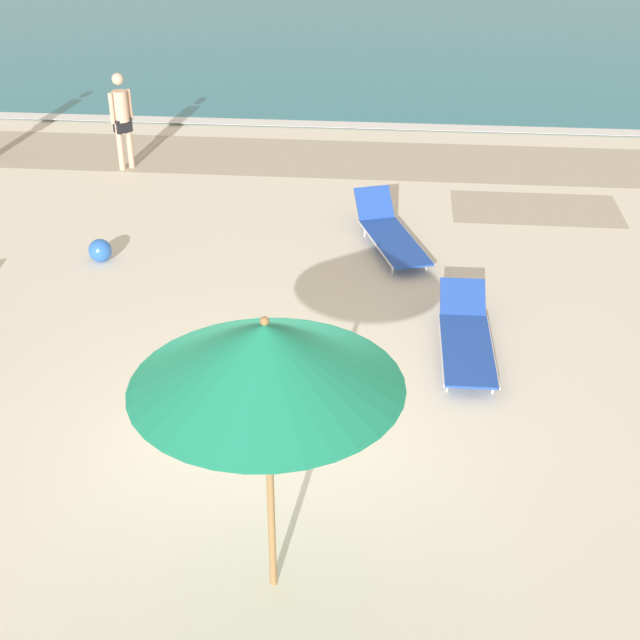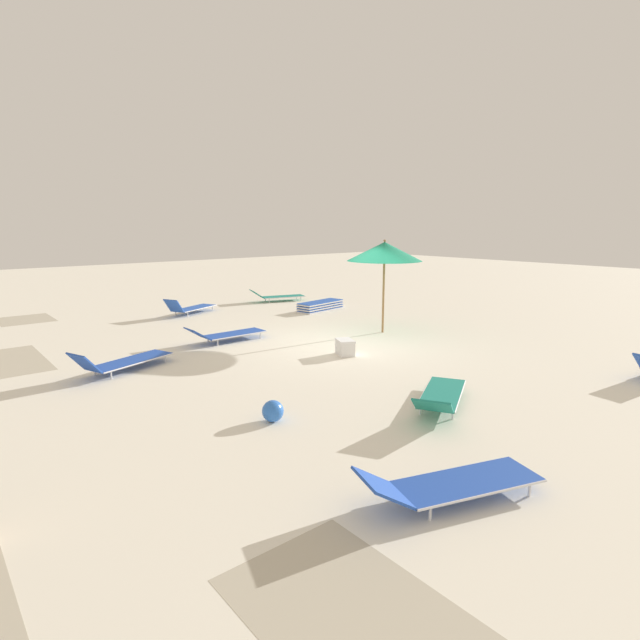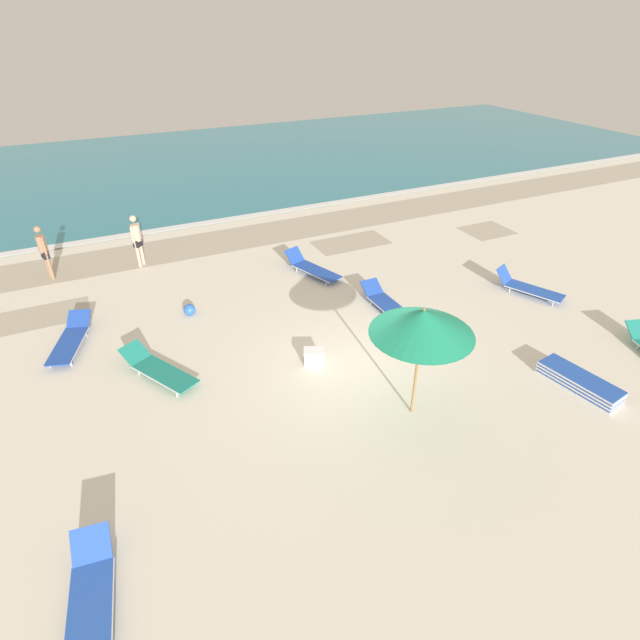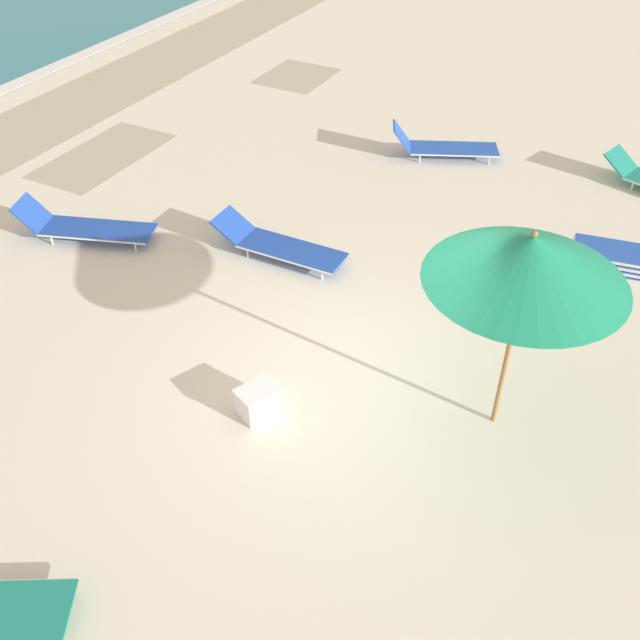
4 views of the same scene
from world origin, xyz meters
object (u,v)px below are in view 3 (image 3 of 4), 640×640
at_px(beach_umbrella, 423,323).
at_px(beach_ball, 190,310).
at_px(sun_lounger_mid_beach_pair_a, 312,268).
at_px(sun_lounger_near_water_left, 70,339).
at_px(beachgoer_wading_adult, 43,249).
at_px(cooler_box, 314,356).
at_px(sun_lounger_near_water_right, 90,602).
at_px(beachgoer_shoreline_child, 137,238).
at_px(sun_lounger_mid_beach_solo, 158,369).
at_px(lounger_stack, 579,382).
at_px(sun_lounger_beside_umbrella, 528,287).
at_px(sun_lounger_under_umbrella, 386,303).

relative_size(beach_umbrella, beach_ball, 7.65).
xyz_separation_m(beach_umbrella, sun_lounger_mid_beach_pair_a, (0.81, 6.95, -2.05)).
height_order(sun_lounger_near_water_left, sun_lounger_mid_beach_pair_a, sun_lounger_mid_beach_pair_a).
bearing_deg(beach_ball, sun_lounger_mid_beach_pair_a, 11.99).
bearing_deg(beachgoer_wading_adult, cooler_box, -162.02).
bearing_deg(sun_lounger_mid_beach_pair_a, sun_lounger_near_water_right, -150.21).
distance_m(beachgoer_wading_adult, beachgoer_shoreline_child, 2.79).
bearing_deg(sun_lounger_near_water_left, sun_lounger_mid_beach_solo, -32.15).
height_order(lounger_stack, sun_lounger_mid_beach_solo, sun_lounger_mid_beach_solo).
bearing_deg(sun_lounger_near_water_left, beach_umbrella, -23.05).
bearing_deg(sun_lounger_mid_beach_solo, beach_umbrella, -66.51).
height_order(beach_umbrella, sun_lounger_beside_umbrella, beach_umbrella).
height_order(sun_lounger_mid_beach_solo, sun_lounger_mid_beach_pair_a, sun_lounger_mid_beach_pair_a).
height_order(beach_umbrella, sun_lounger_near_water_left, beach_umbrella).
bearing_deg(sun_lounger_under_umbrella, sun_lounger_near_water_left, 166.68).
height_order(lounger_stack, beach_ball, beach_ball).
height_order(lounger_stack, cooler_box, cooler_box).
height_order(beachgoer_wading_adult, beach_ball, beachgoer_wading_adult).
bearing_deg(beach_umbrella, sun_lounger_near_water_right, -166.64).
relative_size(beach_umbrella, beachgoer_wading_adult, 1.47).
relative_size(sun_lounger_near_water_left, beach_ball, 6.59).
height_order(lounger_stack, beachgoer_wading_adult, beachgoer_wading_adult).
distance_m(sun_lounger_beside_umbrella, cooler_box, 7.35).
height_order(beach_umbrella, beach_ball, beach_umbrella).
bearing_deg(cooler_box, beach_ball, -34.06).
height_order(sun_lounger_under_umbrella, cooler_box, sun_lounger_under_umbrella).
distance_m(sun_lounger_beside_umbrella, sun_lounger_near_water_left, 13.01).
relative_size(sun_lounger_near_water_left, beachgoer_wading_adult, 1.27).
relative_size(lounger_stack, sun_lounger_near_water_left, 0.86).
height_order(lounger_stack, sun_lounger_under_umbrella, sun_lounger_under_umbrella).
distance_m(lounger_stack, sun_lounger_beside_umbrella, 4.49).
distance_m(sun_lounger_near_water_right, beachgoer_wading_adult, 11.86).
distance_m(lounger_stack, sun_lounger_mid_beach_pair_a, 8.49).
height_order(sun_lounger_near_water_right, beachgoer_wading_adult, beachgoer_wading_adult).
bearing_deg(beach_umbrella, sun_lounger_mid_beach_pair_a, 83.33).
bearing_deg(sun_lounger_near_water_left, beachgoer_shoreline_child, 79.11).
xyz_separation_m(sun_lounger_near_water_left, beachgoer_wading_adult, (-0.41, 4.47, 0.80)).
bearing_deg(beach_umbrella, sun_lounger_near_water_left, 138.27).
relative_size(sun_lounger_mid_beach_solo, beachgoer_wading_adult, 1.24).
relative_size(beach_umbrella, sun_lounger_beside_umbrella, 1.25).
bearing_deg(sun_lounger_beside_umbrella, sun_lounger_near_water_right, 174.91).
bearing_deg(lounger_stack, sun_lounger_near_water_right, 173.98).
height_order(sun_lounger_near_water_left, sun_lounger_near_water_right, sun_lounger_near_water_right).
xyz_separation_m(sun_lounger_near_water_right, cooler_box, (5.37, 4.05, -0.03)).
bearing_deg(sun_lounger_near_water_right, beach_umbrella, 20.52).
bearing_deg(cooler_box, beachgoer_shoreline_child, -44.58).
bearing_deg(beachgoer_shoreline_child, beachgoer_wading_adult, -53.54).
bearing_deg(sun_lounger_near_water_right, sun_lounger_mid_beach_pair_a, 56.31).
bearing_deg(sun_lounger_mid_beach_pair_a, beach_ball, 172.62).
bearing_deg(sun_lounger_near_water_right, beachgoer_shoreline_child, 85.42).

